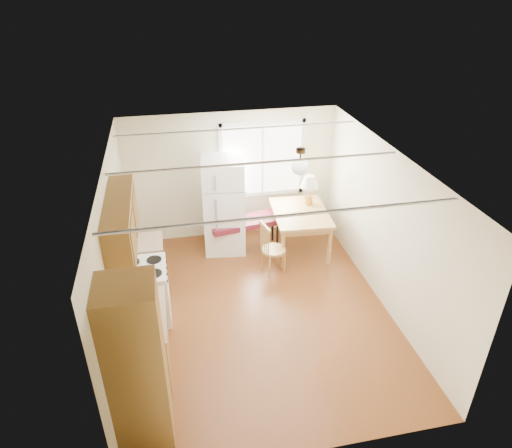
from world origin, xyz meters
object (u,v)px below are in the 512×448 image
object	(u,v)px
dining_table	(300,216)
chair	(269,246)
refrigerator	(224,205)
bench	(245,223)

from	to	relation	value
dining_table	chair	bearing A→B (deg)	-135.96
refrigerator	bench	xyz separation A→B (m)	(0.38, -0.12, -0.34)
refrigerator	chair	distance (m)	1.22
bench	chair	size ratio (longest dim) A/B	1.50
refrigerator	bench	bearing A→B (deg)	-10.72
chair	bench	bearing A→B (deg)	93.99
bench	dining_table	distance (m)	1.03
dining_table	chair	xyz separation A→B (m)	(-0.73, -0.61, -0.17)
dining_table	refrigerator	bearing A→B (deg)	169.29
bench	chair	bearing A→B (deg)	-83.08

